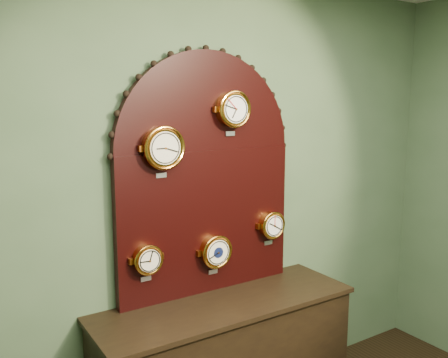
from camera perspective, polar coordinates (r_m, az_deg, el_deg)
wall_back at (r=3.03m, az=-2.55°, el=-2.69°), size 4.00×0.00×4.00m
display_board at (r=2.95m, az=-2.09°, el=1.43°), size 1.26×0.06×1.53m
roman_clock at (r=2.72m, az=-7.25°, el=3.71°), size 0.25×0.08×0.30m
arabic_clock at (r=2.95m, az=1.11°, el=8.31°), size 0.23×0.08×0.28m
hygrometer at (r=2.82m, az=-9.09°, el=-9.42°), size 0.18×0.08×0.23m
barometer at (r=3.03m, az=-1.01°, el=-8.60°), size 0.21×0.08×0.27m
tide_clock at (r=3.24m, az=5.67°, el=-5.46°), size 0.19×0.08×0.24m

